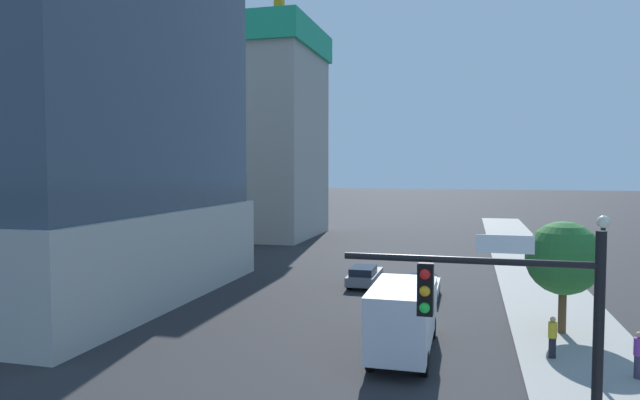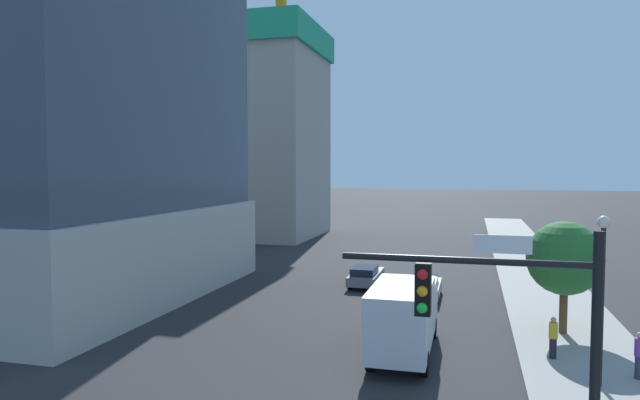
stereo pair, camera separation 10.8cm
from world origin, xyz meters
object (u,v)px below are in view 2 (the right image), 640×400
object	(u,v)px
car_gray	(366,275)
pedestrian_purple_shirt	(639,355)
street_lamp	(602,275)
car_silver	(424,287)
traffic_light_pole	(515,335)
street_tree	(565,258)
pedestrian_yellow_shirt	(553,337)
construction_building	(263,121)
box_truck	(404,314)

from	to	relation	value
car_gray	pedestrian_purple_shirt	xyz separation A→B (m)	(12.59, -14.14, 0.36)
street_lamp	car_silver	world-z (taller)	street_lamp
traffic_light_pole	street_tree	distance (m)	16.51
traffic_light_pole	pedestrian_yellow_shirt	size ratio (longest dim) A/B	3.85
construction_building	box_truck	size ratio (longest dim) A/B	4.55
car_gray	box_truck	size ratio (longest dim) A/B	0.64
street_lamp	construction_building	bearing A→B (deg)	124.81
traffic_light_pole	street_lamp	size ratio (longest dim) A/B	1.08
car_silver	pedestrian_yellow_shirt	xyz separation A→B (m)	(5.86, -9.88, 0.32)
car_gray	box_truck	distance (m)	13.93
traffic_light_pole	box_truck	world-z (taller)	traffic_light_pole
construction_building	car_silver	distance (m)	35.70
construction_building	pedestrian_yellow_shirt	bearing A→B (deg)	-54.48
construction_building	street_tree	xyz separation A→B (m)	(27.02, -32.73, -9.44)
box_truck	street_tree	bearing A→B (deg)	33.81
street_tree	pedestrian_yellow_shirt	bearing A→B (deg)	-103.60
pedestrian_purple_shirt	traffic_light_pole	bearing A→B (deg)	-115.18
construction_building	pedestrian_yellow_shirt	xyz separation A→B (m)	(26.10, -36.56, -12.05)
street_tree	car_gray	bearing A→B (deg)	141.06
traffic_light_pole	pedestrian_purple_shirt	bearing A→B (deg)	64.82
traffic_light_pole	box_truck	xyz separation A→B (m)	(-3.49, 11.62, -2.75)
construction_building	car_gray	xyz separation A→B (m)	(16.19, -23.99, -12.39)
street_lamp	pedestrian_purple_shirt	size ratio (longest dim) A/B	3.50
street_lamp	box_truck	world-z (taller)	street_lamp
pedestrian_yellow_shirt	street_tree	bearing A→B (deg)	76.40
street_lamp	car_gray	world-z (taller)	street_lamp
street_tree	pedestrian_purple_shirt	bearing A→B (deg)	-71.89
street_lamp	traffic_light_pole	bearing A→B (deg)	-110.12
traffic_light_pole	street_tree	size ratio (longest dim) A/B	1.24
traffic_light_pole	pedestrian_yellow_shirt	xyz separation A→B (m)	(2.37, 12.33, -3.49)
pedestrian_yellow_shirt	pedestrian_purple_shirt	size ratio (longest dim) A/B	0.98
street_tree	car_silver	xyz separation A→B (m)	(-6.78, 6.06, -2.94)
box_truck	pedestrian_purple_shirt	size ratio (longest dim) A/B	4.18
pedestrian_purple_shirt	pedestrian_yellow_shirt	bearing A→B (deg)	149.77
car_gray	pedestrian_purple_shirt	size ratio (longest dim) A/B	2.68
car_silver	pedestrian_yellow_shirt	bearing A→B (deg)	-59.34
box_truck	pedestrian_yellow_shirt	bearing A→B (deg)	6.97
car_gray	pedestrian_purple_shirt	world-z (taller)	pedestrian_purple_shirt
traffic_light_pole	car_gray	bearing A→B (deg)	106.83
car_gray	pedestrian_yellow_shirt	distance (m)	16.01
car_gray	pedestrian_yellow_shirt	size ratio (longest dim) A/B	2.74
street_tree	traffic_light_pole	bearing A→B (deg)	-101.53
box_truck	pedestrian_yellow_shirt	xyz separation A→B (m)	(5.86, 0.72, -0.73)
construction_building	pedestrian_purple_shirt	xyz separation A→B (m)	(28.79, -38.13, -12.03)
traffic_light_pole	car_silver	distance (m)	22.81
car_gray	pedestrian_purple_shirt	distance (m)	18.94
construction_building	box_truck	xyz separation A→B (m)	(20.24, -37.28, -11.32)
traffic_light_pole	box_truck	bearing A→B (deg)	106.72
construction_building	car_silver	xyz separation A→B (m)	(20.24, -26.68, -12.38)
car_gray	street_tree	bearing A→B (deg)	-38.94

